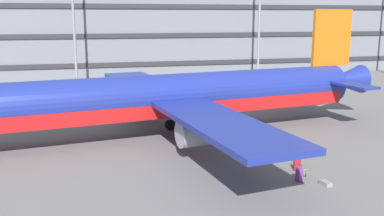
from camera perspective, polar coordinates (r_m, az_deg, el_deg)
The scene contains 8 objects.
ground_plane at distance 38.42m, azimuth 3.98°, elevation -2.47°, with size 600.00×600.00×0.00m, color slate.
terminal_structure at distance 79.89m, azimuth -5.58°, elevation 9.82°, with size 150.95×21.78×13.34m.
airliner at distance 34.96m, azimuth -3.64°, elevation 1.37°, with size 40.45×33.02×10.20m.
light_mast_left at distance 62.19m, azimuth -15.44°, elevation 13.11°, with size 1.80×0.50×19.24m.
suitcase_black at distance 26.59m, azimuth 13.93°, elevation -8.42°, with size 0.30×0.42×1.01m.
suitcase_navy at distance 28.32m, azimuth 13.66°, elevation -7.15°, with size 0.44×0.30×0.92m.
suitcase_orange at distance 26.49m, azimuth 17.20°, elevation -9.45°, with size 0.47×0.80×0.23m.
backpack_scuffed at distance 27.47m, azimuth 14.62°, elevation -8.24°, with size 0.40×0.38×0.56m.
Camera 1 is at (-11.37, -35.44, 9.53)m, focal length 40.50 mm.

